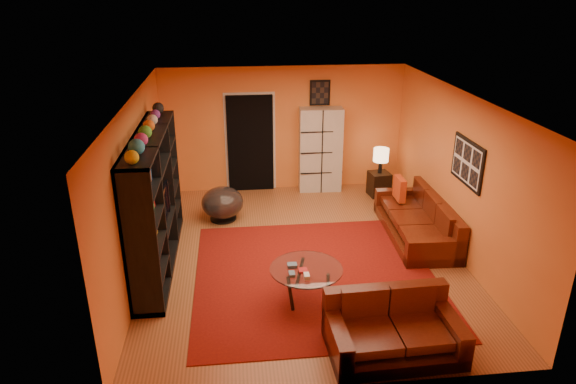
{
  "coord_description": "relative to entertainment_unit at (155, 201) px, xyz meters",
  "views": [
    {
      "loc": [
        -1.05,
        -7.34,
        4.14
      ],
      "look_at": [
        -0.23,
        0.1,
        1.07
      ],
      "focal_mm": 32.0,
      "sensor_mm": 36.0,
      "label": 1
    }
  ],
  "objects": [
    {
      "name": "wall_left",
      "position": [
        -0.23,
        0.0,
        0.25
      ],
      "size": [
        0.0,
        6.0,
        6.0
      ],
      "primitive_type": "plane",
      "rotation": [
        1.57,
        0.0,
        1.57
      ],
      "color": "orange",
      "rests_on": "floor"
    },
    {
      "name": "rug",
      "position": [
        2.38,
        -0.7,
        -1.04
      ],
      "size": [
        3.6,
        3.6,
        0.01
      ],
      "primitive_type": "cube",
      "color": "#610E0B",
      "rests_on": "floor"
    },
    {
      "name": "doorway",
      "position": [
        1.57,
        2.96,
        -0.03
      ],
      "size": [
        0.95,
        0.1,
        2.04
      ],
      "primitive_type": "cube",
      "color": "black",
      "rests_on": "floor"
    },
    {
      "name": "coffee_table",
      "position": [
        2.15,
        -1.31,
        -0.59
      ],
      "size": [
        1.01,
        1.01,
        0.5
      ],
      "rotation": [
        0.0,
        0.0,
        -0.36
      ],
      "color": "silver",
      "rests_on": "floor"
    },
    {
      "name": "tv",
      "position": [
        0.05,
        -0.03,
        -0.07
      ],
      "size": [
        0.9,
        0.12,
        0.52
      ],
      "primitive_type": "imported",
      "rotation": [
        0.0,
        0.0,
        1.57
      ],
      "color": "black",
      "rests_on": "entertainment_unit"
    },
    {
      "name": "entertainment_unit",
      "position": [
        0.0,
        0.0,
        0.0
      ],
      "size": [
        0.45,
        3.0,
        2.1
      ],
      "primitive_type": "cube",
      "color": "black",
      "rests_on": "floor"
    },
    {
      "name": "wall_art_right",
      "position": [
        4.75,
        -0.3,
        0.55
      ],
      "size": [
        0.03,
        1.0,
        0.7
      ],
      "primitive_type": "cube",
      "color": "black",
      "rests_on": "wall_right"
    },
    {
      "name": "loveseat",
      "position": [
        3.03,
        -2.42,
        -0.77
      ],
      "size": [
        1.59,
        0.98,
        0.85
      ],
      "rotation": [
        0.0,
        0.0,
        1.6
      ],
      "color": "#461409",
      "rests_on": "rug"
    },
    {
      "name": "wall_front",
      "position": [
        2.27,
        -3.0,
        0.25
      ],
      "size": [
        6.0,
        0.0,
        6.0
      ],
      "primitive_type": "plane",
      "rotation": [
        -1.57,
        0.0,
        0.0
      ],
      "color": "orange",
      "rests_on": "floor"
    },
    {
      "name": "side_table",
      "position": [
        4.2,
        2.33,
        -0.8
      ],
      "size": [
        0.45,
        0.45,
        0.5
      ],
      "primitive_type": "cube",
      "rotation": [
        0.0,
        0.0,
        0.13
      ],
      "color": "black",
      "rests_on": "floor"
    },
    {
      "name": "ceiling",
      "position": [
        2.27,
        0.0,
        1.55
      ],
      "size": [
        6.0,
        6.0,
        0.0
      ],
      "primitive_type": "plane",
      "rotation": [
        3.14,
        0.0,
        0.0
      ],
      "color": "white",
      "rests_on": "wall_back"
    },
    {
      "name": "wall_back",
      "position": [
        2.27,
        3.0,
        0.25
      ],
      "size": [
        6.0,
        0.0,
        6.0
      ],
      "primitive_type": "plane",
      "rotation": [
        1.57,
        0.0,
        0.0
      ],
      "color": "orange",
      "rests_on": "floor"
    },
    {
      "name": "floor",
      "position": [
        2.27,
        0.0,
        -1.05
      ],
      "size": [
        6.0,
        6.0,
        0.0
      ],
      "primitive_type": "plane",
      "color": "brown",
      "rests_on": "ground"
    },
    {
      "name": "bowl_chair",
      "position": [
        0.98,
        1.49,
        -0.71
      ],
      "size": [
        0.78,
        0.78,
        0.63
      ],
      "color": "black",
      "rests_on": "floor"
    },
    {
      "name": "throw_pillow",
      "position": [
        4.22,
        1.12,
        -0.42
      ],
      "size": [
        0.12,
        0.42,
        0.42
      ],
      "primitive_type": "cube",
      "color": "#D24117",
      "rests_on": "sofa"
    },
    {
      "name": "wall_right",
      "position": [
        4.78,
        0.0,
        0.25
      ],
      "size": [
        0.0,
        6.0,
        6.0
      ],
      "primitive_type": "plane",
      "rotation": [
        1.57,
        0.0,
        -1.57
      ],
      "color": "orange",
      "rests_on": "floor"
    },
    {
      "name": "sofa",
      "position": [
        4.41,
        0.44,
        -0.77
      ],
      "size": [
        1.02,
        2.31,
        0.85
      ],
      "rotation": [
        0.0,
        0.0,
        -0.04
      ],
      "color": "#461409",
      "rests_on": "rug"
    },
    {
      "name": "table_lamp",
      "position": [
        4.2,
        2.33,
        -0.18
      ],
      "size": [
        0.31,
        0.31,
        0.52
      ],
      "color": "black",
      "rests_on": "side_table"
    },
    {
      "name": "storage_cabinet",
      "position": [
        3.03,
        2.8,
        -0.16
      ],
      "size": [
        0.9,
        0.43,
        1.77
      ],
      "primitive_type": "cube",
      "rotation": [
        0.0,
        0.0,
        -0.05
      ],
      "color": "beige",
      "rests_on": "floor"
    },
    {
      "name": "wall_art_back",
      "position": [
        3.02,
        2.98,
        1.0
      ],
      "size": [
        0.42,
        0.03,
        0.52
      ],
      "primitive_type": "cube",
      "color": "black",
      "rests_on": "wall_back"
    }
  ]
}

